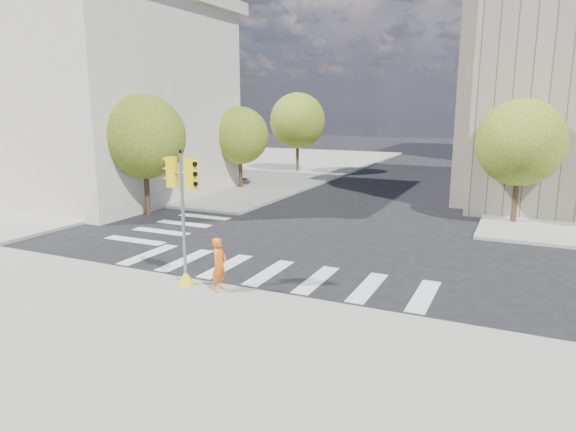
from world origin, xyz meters
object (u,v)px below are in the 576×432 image
Objects in this scene: lamp_near at (533,129)px; photographer at (219,265)px; lamp_far at (532,122)px; traffic_signal at (184,230)px; planter_wall at (85,202)px.

lamp_near reaches higher than photographer.
photographer is (-8.51, -18.60, -3.58)m from lamp_near.
lamp_near is 1.00× the size of lamp_far.
lamp_far reaches higher than traffic_signal.
traffic_signal is 15.79m from planter_wall.
photographer is 16.81m from planter_wall.
planter_wall is (-14.49, 8.51, -0.60)m from photographer.
lamp_near is 4.76× the size of photographer.
lamp_far is at bearing 25.15° from planter_wall.
lamp_far is at bearing 90.00° from lamp_near.
traffic_signal reaches higher than photographer.
photographer is (-8.51, -32.60, -3.58)m from lamp_far.
lamp_far is 33.88m from photographer.
lamp_near is 25.46m from planter_wall.
lamp_far is 1.87× the size of traffic_signal.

